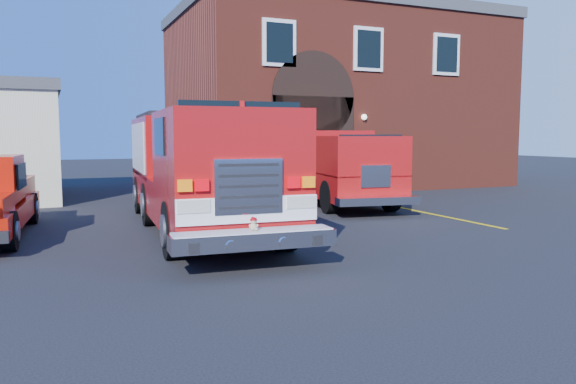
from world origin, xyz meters
name	(u,v)px	position (x,y,z in m)	size (l,w,h in m)	color
ground	(267,245)	(0.00, 0.00, 0.00)	(100.00, 100.00, 0.00)	black
parking_stripe_near	(467,221)	(6.50, 1.00, 0.00)	(0.12, 3.00, 0.01)	yellow
parking_stripe_mid	(405,209)	(6.50, 4.00, 0.00)	(0.12, 3.00, 0.01)	yellow
parking_stripe_far	(359,199)	(6.50, 7.00, 0.00)	(0.12, 3.00, 0.01)	yellow
fire_station	(333,100)	(8.99, 13.98, 4.25)	(15.20, 10.20, 8.45)	maroon
fire_engine	(199,168)	(-0.83, 2.70, 1.60)	(3.41, 10.19, 3.09)	black
secondary_truck	(333,164)	(5.09, 6.54, 1.42)	(3.63, 8.30, 2.60)	black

